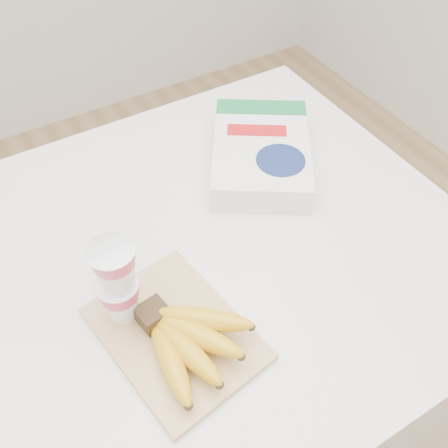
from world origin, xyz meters
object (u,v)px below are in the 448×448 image
table (153,396)px  cereal_box (261,153)px  bananas (187,339)px  cutting_board (175,333)px  yogurt_stack (118,282)px

table → cereal_box: 0.69m
table → bananas: (0.04, -0.18, 0.55)m
cutting_board → cereal_box: 0.46m
cutting_board → cereal_box: (0.36, 0.29, 0.03)m
cutting_board → yogurt_stack: size_ratio=1.63×
table → cutting_board: size_ratio=4.86×
cutting_board → yogurt_stack: 0.14m
cutting_board → cereal_box: bearing=29.8°
yogurt_stack → cereal_box: 0.47m
bananas → yogurt_stack: (-0.06, 0.11, 0.07)m
table → bananas: 0.58m
table → yogurt_stack: size_ratio=7.89×
cutting_board → yogurt_stack: (-0.06, 0.07, 0.10)m
cutting_board → yogurt_stack: yogurt_stack is taller
table → cereal_box: bearing=19.7°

